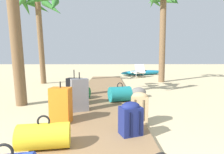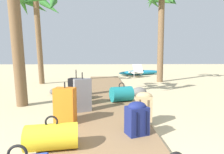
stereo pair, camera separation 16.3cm
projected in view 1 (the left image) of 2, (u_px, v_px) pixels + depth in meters
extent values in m
plane|color=#CCB789|center=(103.00, 103.00, 5.14)|extent=(60.00, 60.00, 0.00)
cube|color=olive|center=(104.00, 94.00, 6.19)|extent=(1.65, 10.58, 0.08)
torus|color=black|center=(4.00, 153.00, 1.55)|extent=(0.17, 0.05, 0.16)
cylinder|color=gold|center=(44.00, 136.00, 2.37)|extent=(0.69, 0.42, 0.33)
torus|color=black|center=(44.00, 121.00, 2.35)|extent=(0.17, 0.05, 0.16)
cube|color=slate|center=(80.00, 95.00, 4.02)|extent=(0.40, 0.29, 0.71)
cylinder|color=black|center=(79.00, 75.00, 3.98)|extent=(0.02, 0.02, 0.14)
cube|color=navy|center=(131.00, 121.00, 2.80)|extent=(0.37, 0.33, 0.43)
ellipsoid|color=navy|center=(131.00, 107.00, 2.77)|extent=(0.36, 0.31, 0.16)
cylinder|color=black|center=(129.00, 124.00, 2.66)|extent=(0.05, 0.05, 0.34)
cylinder|color=black|center=(139.00, 123.00, 2.71)|extent=(0.05, 0.05, 0.34)
cube|color=orange|center=(61.00, 105.00, 3.31)|extent=(0.39, 0.28, 0.64)
cylinder|color=black|center=(60.00, 85.00, 3.27)|extent=(0.02, 0.02, 0.11)
cube|color=black|center=(74.00, 92.00, 4.52)|extent=(0.38, 0.29, 0.67)
cylinder|color=black|center=(74.00, 74.00, 4.47)|extent=(0.02, 0.02, 0.21)
cylinder|color=#197A7F|center=(120.00, 94.00, 4.93)|extent=(0.67, 0.56, 0.40)
torus|color=black|center=(120.00, 86.00, 4.90)|extent=(0.16, 0.07, 0.16)
cylinder|color=#237538|center=(78.00, 92.00, 5.34)|extent=(0.70, 0.50, 0.33)
torus|color=black|center=(78.00, 86.00, 5.32)|extent=(0.16, 0.07, 0.16)
cube|color=tan|center=(140.00, 109.00, 3.40)|extent=(0.34, 0.25, 0.46)
ellipsoid|color=tan|center=(140.00, 96.00, 3.38)|extent=(0.32, 0.24, 0.15)
cylinder|color=brown|center=(135.00, 110.00, 3.33)|extent=(0.04, 0.04, 0.37)
cylinder|color=brown|center=(144.00, 110.00, 3.29)|extent=(0.04, 0.04, 0.37)
cylinder|color=brown|center=(162.00, 40.00, 9.31)|extent=(0.30, 0.35, 4.30)
cone|color=#387A33|center=(174.00, 0.00, 9.16)|extent=(0.44, 1.14, 0.95)
cone|color=#387A33|center=(167.00, 1.00, 9.60)|extent=(1.23, 0.96, 0.75)
cone|color=#387A33|center=(155.00, 1.00, 9.57)|extent=(1.17, 0.95, 0.82)
cylinder|color=brown|center=(14.00, 18.00, 4.49)|extent=(0.28, 0.59, 4.41)
cylinder|color=brown|center=(41.00, 43.00, 8.59)|extent=(0.25, 0.63, 3.82)
cone|color=#2D6B28|center=(54.00, 5.00, 8.51)|extent=(0.54, 1.32, 0.97)
cone|color=#2D6B28|center=(52.00, 8.00, 8.99)|extent=(1.35, 1.13, 1.04)
cone|color=#2D6B28|center=(39.00, 7.00, 8.86)|extent=(1.13, 0.77, 0.76)
cone|color=#2D6B28|center=(25.00, 5.00, 8.37)|extent=(0.42, 1.23, 1.01)
cone|color=#2D6B28|center=(23.00, 0.00, 7.79)|extent=(1.43, 1.20, 0.99)
cube|color=white|center=(137.00, 72.00, 12.37)|extent=(0.88, 1.50, 0.08)
cube|color=white|center=(140.00, 69.00, 11.77)|extent=(0.68, 0.54, 0.56)
cylinder|color=silver|center=(131.00, 74.00, 12.88)|extent=(0.04, 0.04, 0.22)
cylinder|color=silver|center=(137.00, 74.00, 12.98)|extent=(0.04, 0.04, 0.22)
cylinder|color=silver|center=(136.00, 76.00, 11.79)|extent=(0.04, 0.04, 0.22)
cylinder|color=silver|center=(143.00, 75.00, 11.90)|extent=(0.04, 0.04, 0.22)
ellipsoid|color=teal|center=(143.00, 73.00, 13.35)|extent=(3.55, 2.06, 0.35)
torus|color=black|center=(143.00, 70.00, 13.33)|extent=(0.64, 0.64, 0.05)
ellipsoid|color=#5B5651|center=(57.00, 91.00, 6.25)|extent=(0.65, 0.65, 0.24)
ellipsoid|color=slate|center=(139.00, 92.00, 5.84)|extent=(0.54, 0.50, 0.31)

